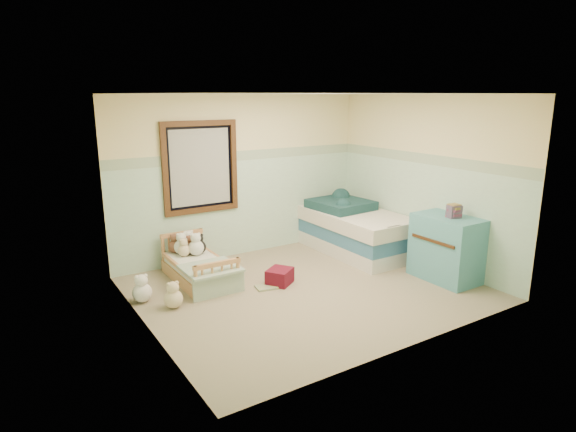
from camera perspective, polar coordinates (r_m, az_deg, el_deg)
floor at (r=6.48m, az=2.25°, el=-8.61°), size 4.20×3.60×0.02m
ceiling at (r=5.98m, az=2.49°, el=14.26°), size 4.20×3.60×0.02m
wall_back at (r=7.63m, az=-5.40°, el=4.67°), size 4.20×0.04×2.50m
wall_front at (r=4.78m, az=14.76°, el=-1.41°), size 4.20×0.04×2.50m
wall_left at (r=5.23m, az=-16.89°, el=-0.25°), size 0.04×3.60×2.50m
wall_right at (r=7.49m, az=15.71°, el=4.03°), size 0.04×3.60×2.50m
wainscot_mint at (r=7.71m, az=-5.26°, el=0.98°), size 4.20×0.01×1.50m
border_strip at (r=7.57m, az=-5.40°, el=7.08°), size 4.20×0.01×0.15m
window_frame at (r=7.27m, az=-10.22°, el=5.64°), size 1.16×0.06×1.36m
window_blinds at (r=7.28m, az=-10.25°, el=5.65°), size 0.92×0.01×1.12m
toddler_bed_frame at (r=6.84m, az=-10.38°, el=-6.78°), size 0.64×1.28×0.17m
toddler_mattress at (r=6.79m, az=-10.43°, el=-5.65°), size 0.59×1.23×0.12m
patchwork_quilt at (r=6.41m, az=-9.09°, el=-6.06°), size 0.70×0.64×0.03m
plush_bed_brown at (r=7.14m, az=-13.13°, el=-3.49°), size 0.19×0.19×0.19m
plush_bed_white at (r=7.20m, az=-11.63°, el=-3.22°), size 0.20×0.20×0.20m
plush_bed_tan at (r=6.96m, az=-12.12°, el=-3.97°), size 0.17×0.17×0.17m
plush_bed_dark at (r=7.03m, az=-10.37°, el=-3.60°), size 0.19×0.19×0.19m
plush_floor_cream at (r=6.31m, az=-16.75°, el=-8.61°), size 0.24×0.24×0.24m
plush_floor_tan at (r=6.05m, az=-13.30°, el=-9.47°), size 0.23×0.23×0.23m
twin_bed_frame at (r=8.01m, az=7.72°, el=-3.34°), size 1.00×1.99×0.22m
twin_boxspring at (r=7.95m, az=7.77°, el=-1.83°), size 1.00×1.99×0.22m
twin_mattress at (r=7.89m, az=7.83°, el=-0.29°), size 1.04×2.03×0.22m
teal_blanket at (r=8.04m, az=6.22°, el=1.35°), size 0.91×0.96×0.14m
dresser at (r=7.00m, az=18.10°, el=-3.61°), size 0.56×0.89×0.89m
book_stack at (r=6.82m, az=18.91°, el=0.50°), size 0.20×0.17×0.17m
red_pillow at (r=6.60m, az=-0.98°, el=-7.11°), size 0.44×0.43×0.21m
floor_book at (r=6.50m, az=-2.56°, el=-8.34°), size 0.30×0.25×0.03m
extra_plush_0 at (r=7.05m, az=-12.38°, el=-3.57°), size 0.21×0.21×0.21m
extra_plush_1 at (r=6.96m, az=-10.74°, el=-3.69°), size 0.22×0.22×0.22m
extra_plush_2 at (r=7.25m, az=-11.50°, el=-3.11°), size 0.20×0.20×0.20m
extra_plush_3 at (r=7.09m, az=-11.40°, el=-3.58°), size 0.18×0.18×0.18m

